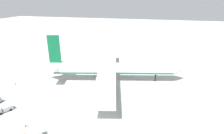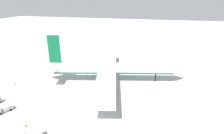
{
  "view_description": "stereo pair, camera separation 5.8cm",
  "coord_description": "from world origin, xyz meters",
  "px_view_note": "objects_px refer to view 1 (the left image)",
  "views": [
    {
      "loc": [
        20.61,
        -86.16,
        41.44
      ],
      "look_at": [
        -0.58,
        -0.37,
        7.94
      ],
      "focal_mm": 29.46,
      "sensor_mm": 36.0,
      "label": 1
    },
    {
      "loc": [
        20.67,
        -86.15,
        41.44
      ],
      "look_at": [
        -0.58,
        -0.37,
        7.94
      ],
      "focal_mm": 29.46,
      "sensor_mm": 36.0,
      "label": 2
    }
  ],
  "objects_px": {
    "baggage_cart_0": "(48,67)",
    "traffic_cone_4": "(171,60)",
    "traffic_cone_3": "(180,63)",
    "traffic_cone_0": "(86,56)",
    "ground_worker_0": "(15,83)",
    "traffic_cone_1": "(151,60)",
    "ground_worker_1": "(25,125)",
    "service_truck_0": "(4,109)",
    "airliner": "(111,69)",
    "traffic_cone_2": "(191,71)"
  },
  "relations": [
    {
      "from": "baggage_cart_0",
      "to": "ground_worker_0",
      "type": "bearing_deg",
      "value": -98.41
    },
    {
      "from": "traffic_cone_1",
      "to": "traffic_cone_3",
      "type": "height_order",
      "value": "same"
    },
    {
      "from": "airliner",
      "to": "traffic_cone_0",
      "type": "bearing_deg",
      "value": 127.6
    },
    {
      "from": "service_truck_0",
      "to": "traffic_cone_4",
      "type": "bearing_deg",
      "value": 50.74
    },
    {
      "from": "baggage_cart_0",
      "to": "traffic_cone_3",
      "type": "bearing_deg",
      "value": 20.2
    },
    {
      "from": "airliner",
      "to": "traffic_cone_2",
      "type": "distance_m",
      "value": 50.4
    },
    {
      "from": "airliner",
      "to": "traffic_cone_2",
      "type": "height_order",
      "value": "airliner"
    },
    {
      "from": "service_truck_0",
      "to": "traffic_cone_0",
      "type": "relative_size",
      "value": 11.07
    },
    {
      "from": "traffic_cone_3",
      "to": "traffic_cone_4",
      "type": "xyz_separation_m",
      "value": [
        -5.76,
        5.02,
        0.0
      ]
    },
    {
      "from": "traffic_cone_2",
      "to": "airliner",
      "type": "bearing_deg",
      "value": -150.74
    },
    {
      "from": "baggage_cart_0",
      "to": "traffic_cone_4",
      "type": "distance_m",
      "value": 83.06
    },
    {
      "from": "ground_worker_0",
      "to": "traffic_cone_1",
      "type": "distance_m",
      "value": 85.86
    },
    {
      "from": "baggage_cart_0",
      "to": "ground_worker_1",
      "type": "height_order",
      "value": "ground_worker_1"
    },
    {
      "from": "traffic_cone_0",
      "to": "traffic_cone_1",
      "type": "xyz_separation_m",
      "value": [
        48.27,
        2.18,
        0.0
      ]
    },
    {
      "from": "traffic_cone_3",
      "to": "traffic_cone_4",
      "type": "bearing_deg",
      "value": 138.93
    },
    {
      "from": "traffic_cone_3",
      "to": "traffic_cone_4",
      "type": "relative_size",
      "value": 1.0
    },
    {
      "from": "baggage_cart_0",
      "to": "airliner",
      "type": "bearing_deg",
      "value": -11.5
    },
    {
      "from": "ground_worker_0",
      "to": "airliner",
      "type": "bearing_deg",
      "value": 19.21
    },
    {
      "from": "service_truck_0",
      "to": "baggage_cart_0",
      "type": "distance_m",
      "value": 46.81
    },
    {
      "from": "ground_worker_1",
      "to": "traffic_cone_4",
      "type": "distance_m",
      "value": 100.97
    },
    {
      "from": "ground_worker_0",
      "to": "ground_worker_1",
      "type": "xyz_separation_m",
      "value": [
        26.9,
        -26.98,
        -0.05
      ]
    },
    {
      "from": "ground_worker_0",
      "to": "traffic_cone_2",
      "type": "xyz_separation_m",
      "value": [
        89.57,
        40.44,
        -0.59
      ]
    },
    {
      "from": "airliner",
      "to": "ground_worker_0",
      "type": "height_order",
      "value": "airliner"
    },
    {
      "from": "service_truck_0",
      "to": "ground_worker_1",
      "type": "xyz_separation_m",
      "value": [
        13.86,
        -5.75,
        -0.44
      ]
    },
    {
      "from": "traffic_cone_1",
      "to": "baggage_cart_0",
      "type": "bearing_deg",
      "value": -153.37
    },
    {
      "from": "service_truck_0",
      "to": "ground_worker_1",
      "type": "distance_m",
      "value": 15.01
    },
    {
      "from": "traffic_cone_0",
      "to": "traffic_cone_3",
      "type": "bearing_deg",
      "value": 0.89
    },
    {
      "from": "traffic_cone_0",
      "to": "traffic_cone_1",
      "type": "height_order",
      "value": "same"
    },
    {
      "from": "ground_worker_1",
      "to": "traffic_cone_2",
      "type": "xyz_separation_m",
      "value": [
        62.67,
        67.42,
        -0.54
      ]
    },
    {
      "from": "traffic_cone_2",
      "to": "traffic_cone_3",
      "type": "relative_size",
      "value": 1.0
    },
    {
      "from": "traffic_cone_3",
      "to": "baggage_cart_0",
      "type": "bearing_deg",
      "value": -159.8
    },
    {
      "from": "traffic_cone_0",
      "to": "ground_worker_0",
      "type": "bearing_deg",
      "value": -107.81
    },
    {
      "from": "ground_worker_0",
      "to": "traffic_cone_0",
      "type": "height_order",
      "value": "ground_worker_0"
    },
    {
      "from": "airliner",
      "to": "baggage_cart_0",
      "type": "xyz_separation_m",
      "value": [
        -42.33,
        8.61,
        -6.07
      ]
    },
    {
      "from": "service_truck_0",
      "to": "traffic_cone_1",
      "type": "distance_m",
      "value": 93.0
    },
    {
      "from": "traffic_cone_0",
      "to": "traffic_cone_1",
      "type": "relative_size",
      "value": 1.0
    },
    {
      "from": "ground_worker_1",
      "to": "traffic_cone_3",
      "type": "bearing_deg",
      "value": 54.6
    },
    {
      "from": "ground_worker_0",
      "to": "traffic_cone_4",
      "type": "height_order",
      "value": "ground_worker_0"
    },
    {
      "from": "service_truck_0",
      "to": "traffic_cone_4",
      "type": "height_order",
      "value": "service_truck_0"
    },
    {
      "from": "service_truck_0",
      "to": "traffic_cone_3",
      "type": "distance_m",
      "value": 104.31
    },
    {
      "from": "service_truck_0",
      "to": "baggage_cart_0",
      "type": "xyz_separation_m",
      "value": [
        -9.4,
        45.86,
        -0.47
      ]
    },
    {
      "from": "traffic_cone_3",
      "to": "traffic_cone_0",
      "type": "bearing_deg",
      "value": -179.11
    },
    {
      "from": "ground_worker_0",
      "to": "service_truck_0",
      "type": "bearing_deg",
      "value": -58.44
    },
    {
      "from": "traffic_cone_3",
      "to": "traffic_cone_4",
      "type": "distance_m",
      "value": 7.64
    },
    {
      "from": "ground_worker_0",
      "to": "traffic_cone_3",
      "type": "bearing_deg",
      "value": 32.72
    },
    {
      "from": "baggage_cart_0",
      "to": "traffic_cone_4",
      "type": "bearing_deg",
      "value": 24.83
    },
    {
      "from": "ground_worker_0",
      "to": "traffic_cone_4",
      "type": "distance_m",
      "value": 98.92
    },
    {
      "from": "ground_worker_1",
      "to": "traffic_cone_0",
      "type": "relative_size",
      "value": 2.94
    },
    {
      "from": "ground_worker_1",
      "to": "service_truck_0",
      "type": "bearing_deg",
      "value": 157.48
    },
    {
      "from": "baggage_cart_0",
      "to": "service_truck_0",
      "type": "bearing_deg",
      "value": -78.42
    }
  ]
}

